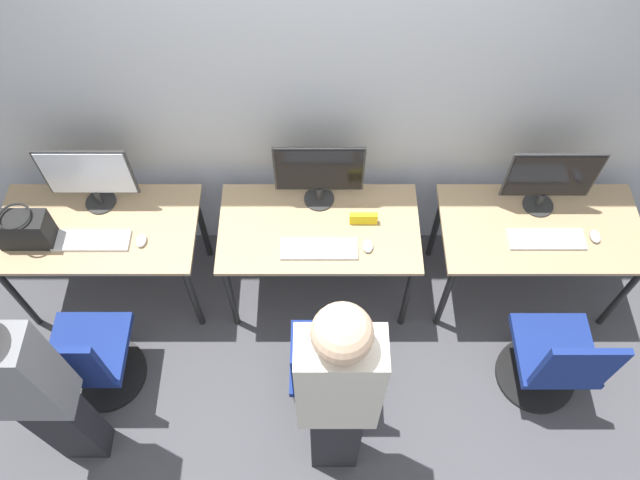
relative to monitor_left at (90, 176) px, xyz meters
name	(u,v)px	position (x,y,z in m)	size (l,w,h in m)	color
ground_plane	(320,329)	(1.29, -0.49, -0.96)	(20.00, 20.00, 0.00)	#4C4C51
wall_back	(320,84)	(1.29, 0.26, 0.44)	(12.00, 0.05, 2.80)	#B7BCC1
desk_left	(101,234)	(0.00, -0.18, -0.33)	(1.16, 0.62, 0.71)	tan
monitor_left	(90,176)	(0.00, 0.00, 0.00)	(0.51, 0.18, 0.45)	#2D2D2D
keyboard_left	(93,240)	(0.00, -0.28, -0.24)	(0.43, 0.14, 0.02)	silver
mouse_left	(142,240)	(0.28, -0.28, -0.23)	(0.06, 0.09, 0.03)	silver
office_chair_left	(90,361)	(-0.01, -0.85, -0.61)	(0.48, 0.48, 0.87)	black
person_left	(31,389)	(-0.04, -1.22, -0.05)	(0.36, 0.22, 1.67)	#232328
desk_center	(320,235)	(1.29, -0.18, -0.33)	(1.16, 0.62, 0.71)	tan
monitor_center	(320,173)	(1.29, 0.02, 0.00)	(0.51, 0.18, 0.45)	#2D2D2D
keyboard_center	(320,249)	(1.29, -0.33, -0.24)	(0.43, 0.14, 0.02)	silver
mouse_center	(369,246)	(1.57, -0.32, -0.23)	(0.06, 0.09, 0.03)	silver
office_chair_center	(330,370)	(1.35, -0.90, -0.61)	(0.48, 0.48, 0.87)	black
person_center	(338,397)	(1.38, -1.27, 0.01)	(0.36, 0.23, 1.77)	#232328
desk_right	(540,235)	(2.59, -0.18, -0.33)	(1.16, 0.62, 0.71)	tan
monitor_right	(552,180)	(2.59, -0.02, 0.00)	(0.51, 0.18, 0.45)	#2D2D2D
keyboard_right	(547,240)	(2.59, -0.27, -0.24)	(0.43, 0.14, 0.02)	silver
mouse_right	(596,237)	(2.87, -0.25, -0.23)	(0.06, 0.09, 0.03)	silver
office_chair_right	(554,364)	(2.62, -0.86, -0.61)	(0.48, 0.48, 0.87)	black
handbag	(24,229)	(-0.35, -0.27, -0.13)	(0.30, 0.18, 0.25)	black
placard_center	(365,219)	(1.55, -0.15, -0.21)	(0.16, 0.03, 0.08)	yellow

